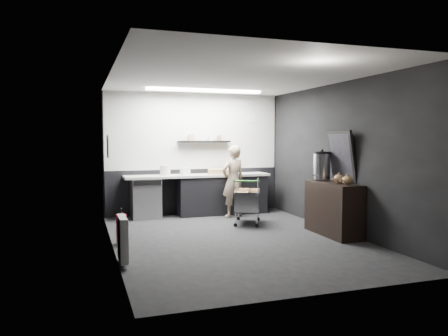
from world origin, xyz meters
name	(u,v)px	position (x,y,z in m)	size (l,w,h in m)	color
floor	(235,239)	(0.00, 0.00, 0.00)	(5.50, 5.50, 0.00)	black
ceiling	(236,77)	(0.00, 0.00, 2.70)	(5.50, 5.50, 0.00)	beige
wall_back	(194,154)	(0.00, 2.75, 1.35)	(5.50, 5.50, 0.00)	black
wall_front	(323,171)	(0.00, -2.75, 1.35)	(5.50, 5.50, 0.00)	black
wall_left	(112,161)	(-2.00, 0.00, 1.35)	(5.50, 5.50, 0.00)	black
wall_right	(339,157)	(2.00, 0.00, 1.35)	(5.50, 5.50, 0.00)	black
kitchen_wall_panel	(194,131)	(0.00, 2.73, 1.85)	(3.95, 0.02, 1.70)	beige
dado_panel	(195,191)	(0.00, 2.73, 0.50)	(3.95, 0.02, 1.00)	black
floating_shelf	(204,142)	(0.20, 2.62, 1.62)	(1.20, 0.22, 0.04)	black
wall_clock	(252,119)	(1.40, 2.72, 2.15)	(0.20, 0.20, 0.03)	silver
poster	(108,146)	(-1.98, 1.30, 1.55)	(0.02, 0.30, 0.40)	white
poster_red_band	(108,143)	(-1.98, 1.30, 1.62)	(0.01, 0.22, 0.10)	red
radiator	(123,239)	(-1.94, -0.90, 0.35)	(0.10, 0.50, 0.60)	silver
ceiling_strip	(205,91)	(0.00, 1.85, 2.67)	(2.40, 0.20, 0.04)	white
prep_counter	(204,194)	(0.14, 2.42, 0.46)	(3.20, 0.61, 0.90)	black
person	(233,181)	(0.66, 1.97, 0.77)	(0.56, 0.37, 1.55)	#BAAC93
shopping_cart	(247,202)	(0.67, 1.17, 0.43)	(0.81, 1.03, 0.91)	silver
sideboard	(333,202)	(1.76, -0.20, 0.58)	(0.53, 1.23, 1.84)	black
fire_extinguisher	(121,227)	(-1.85, 0.30, 0.27)	(0.17, 0.17, 0.55)	red
cardboard_box	(221,171)	(0.53, 2.37, 0.96)	(0.57, 0.44, 0.11)	#9B7953
pink_tub	(165,170)	(-0.73, 2.42, 1.01)	(0.22, 0.22, 0.22)	silver
white_container	(185,171)	(-0.30, 2.37, 0.98)	(0.18, 0.14, 0.16)	silver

